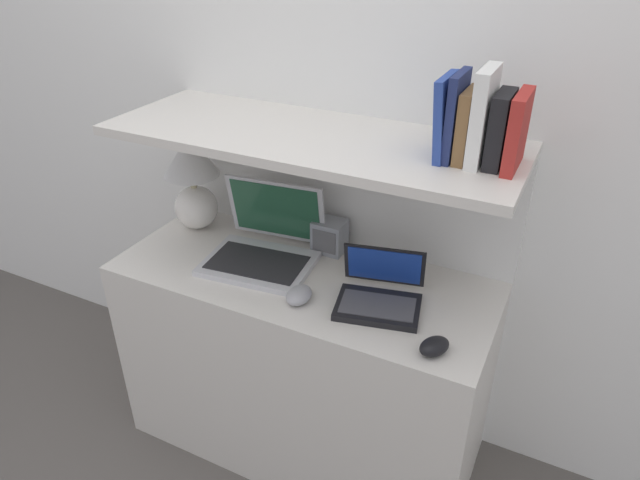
% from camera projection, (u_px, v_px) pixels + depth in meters
% --- Properties ---
extents(wall_back, '(6.00, 0.05, 2.40)m').
position_uv_depth(wall_back, '(345.00, 109.00, 1.84)').
color(wall_back, white).
rests_on(wall_back, ground_plane).
extents(desk, '(1.23, 0.50, 0.75)m').
position_uv_depth(desk, '(303.00, 364.00, 2.00)').
color(desk, silver).
rests_on(desk, ground_plane).
extents(back_riser, '(1.23, 0.04, 1.17)m').
position_uv_depth(back_riser, '(336.00, 276.00, 2.11)').
color(back_riser, white).
rests_on(back_riser, ground_plane).
extents(shelf, '(1.23, 0.45, 0.03)m').
position_uv_depth(shelf, '(309.00, 138.00, 1.65)').
color(shelf, silver).
rests_on(shelf, back_riser).
extents(table_lamp, '(0.20, 0.20, 0.35)m').
position_uv_depth(table_lamp, '(193.00, 177.00, 2.01)').
color(table_lamp, white).
rests_on(table_lamp, desk).
extents(laptop_large, '(0.38, 0.34, 0.25)m').
position_uv_depth(laptop_large, '(264.00, 246.00, 1.88)').
color(laptop_large, silver).
rests_on(laptop_large, desk).
extents(laptop_small, '(0.28, 0.26, 0.16)m').
position_uv_depth(laptop_small, '(380.00, 294.00, 1.67)').
color(laptop_small, black).
rests_on(laptop_small, desk).
extents(computer_mouse, '(0.07, 0.10, 0.04)m').
position_uv_depth(computer_mouse, '(299.00, 295.00, 1.69)').
color(computer_mouse, '#99999E').
rests_on(computer_mouse, desk).
extents(second_mouse, '(0.10, 0.11, 0.04)m').
position_uv_depth(second_mouse, '(434.00, 346.00, 1.49)').
color(second_mouse, black).
rests_on(second_mouse, desk).
extents(router_box, '(0.11, 0.09, 0.11)m').
position_uv_depth(router_box, '(330.00, 236.00, 1.92)').
color(router_box, gray).
rests_on(router_box, desk).
extents(book_red, '(0.03, 0.16, 0.19)m').
position_uv_depth(book_red, '(518.00, 131.00, 1.38)').
color(book_red, '#A82823').
rests_on(book_red, shelf).
extents(book_black, '(0.04, 0.13, 0.18)m').
position_uv_depth(book_black, '(500.00, 130.00, 1.39)').
color(book_black, black).
rests_on(book_black, shelf).
extents(book_white, '(0.03, 0.15, 0.24)m').
position_uv_depth(book_white, '(483.00, 117.00, 1.40)').
color(book_white, silver).
rests_on(book_white, shelf).
extents(book_brown, '(0.03, 0.13, 0.18)m').
position_uv_depth(book_brown, '(467.00, 126.00, 1.43)').
color(book_brown, brown).
rests_on(book_brown, shelf).
extents(book_navy, '(0.02, 0.14, 0.22)m').
position_uv_depth(book_navy, '(456.00, 116.00, 1.43)').
color(book_navy, navy).
rests_on(book_navy, shelf).
extents(book_blue, '(0.04, 0.15, 0.21)m').
position_uv_depth(book_blue, '(446.00, 117.00, 1.44)').
color(book_blue, '#284293').
rests_on(book_blue, shelf).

